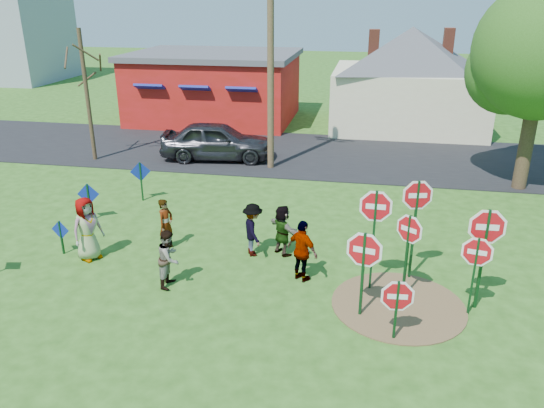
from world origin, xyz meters
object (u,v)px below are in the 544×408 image
Objects in this scene: person_b at (166,224)px; utility_pole at (271,58)px; stop_sign_b at (417,205)px; stop_sign_d at (486,235)px; stop_sign_c at (408,238)px; stop_sign_a at (364,257)px; suv at (217,141)px; person_a at (87,229)px.

utility_pole is (1.57, 8.17, 3.85)m from person_b.
stop_sign_d is at bearing -51.35° from stop_sign_b.
stop_sign_a is at bearing -101.66° from stop_sign_c.
stop_sign_a reaches higher than person_b.
stop_sign_b is at bearing 115.73° from stop_sign_c.
stop_sign_d reaches higher than stop_sign_c.
stop_sign_a is at bearing -134.35° from stop_sign_b.
stop_sign_b is at bearing -146.66° from suv.
person_b is (-6.92, 0.52, -1.31)m from stop_sign_b.
stop_sign_a is 2.41m from stop_sign_b.
stop_sign_a is 11.87m from utility_pole.
stop_sign_b is at bearing -58.49° from person_a.
stop_sign_c reaches higher than stop_sign_a.
stop_sign_c is at bearing -65.77° from person_a.
person_a is 2.17m from person_b.
stop_sign_d is 0.31× the size of utility_pole.
stop_sign_c is 0.48× the size of suv.
stop_sign_d reaches higher than person_a.
stop_sign_b reaches higher than suv.
stop_sign_d is 1.75× the size of person_b.
stop_sign_a is 13.31m from suv.
stop_sign_c is (1.01, 0.89, 0.12)m from stop_sign_a.
stop_sign_a is at bearing -165.57° from stop_sign_d.
utility_pole reaches higher than stop_sign_b.
stop_sign_a is at bearing -156.30° from suv.
utility_pole is at bearing 7.54° from person_a.
stop_sign_d is at bearing -65.45° from person_a.
suv is at bearing 163.44° from utility_pole.
person_b is (-6.71, 1.63, -0.88)m from stop_sign_c.
person_b is at bearing 168.56° from stop_sign_a.
stop_sign_d is at bearing 29.61° from stop_sign_a.
stop_sign_b reaches higher than person_a.
stop_sign_c reaches higher than person_b.
stop_sign_b reaches higher than stop_sign_d.
stop_sign_d is (1.69, -0.06, 0.26)m from stop_sign_c.
stop_sign_b is 1.07× the size of stop_sign_d.
utility_pole reaches higher than person_a.
person_a is 1.20× the size of person_b.
utility_pole is at bearing 154.42° from stop_sign_c.
person_a reaches higher than person_b.
stop_sign_b is at bearing 71.00° from stop_sign_a.
utility_pole is at bearing -113.24° from suv.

